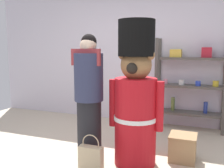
# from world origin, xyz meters

# --- Properties ---
(ground_plane) EXTENTS (6.40, 6.40, 0.00)m
(ground_plane) POSITION_xyz_m (0.00, 0.00, 0.00)
(ground_plane) COLOR beige
(back_wall) EXTENTS (6.40, 0.12, 2.60)m
(back_wall) POSITION_xyz_m (0.00, 2.20, 1.30)
(back_wall) COLOR silver
(back_wall) RESTS_ON ground_plane
(merchandise_shelf) EXTENTS (1.18, 0.35, 1.61)m
(merchandise_shelf) POSITION_xyz_m (0.97, 1.98, 0.84)
(merchandise_shelf) COLOR #4C4742
(merchandise_shelf) RESTS_ON ground_plane
(teddy_bear_guard) EXTENTS (0.69, 0.53, 1.76)m
(teddy_bear_guard) POSITION_xyz_m (0.45, 0.32, 0.82)
(teddy_bear_guard) COLOR red
(teddy_bear_guard) RESTS_ON ground_plane
(person_shopper) EXTENTS (0.38, 0.36, 1.61)m
(person_shopper) POSITION_xyz_m (-0.11, 0.18, 0.82)
(person_shopper) COLOR black
(person_shopper) RESTS_ON ground_plane
(shopping_bag) EXTENTS (0.29, 0.11, 0.45)m
(shopping_bag) POSITION_xyz_m (0.03, -0.08, 0.16)
(shopping_bag) COLOR #C1AD89
(shopping_bag) RESTS_ON ground_plane
(display_crate) EXTENTS (0.34, 0.34, 0.34)m
(display_crate) POSITION_xyz_m (1.00, 0.62, 0.17)
(display_crate) COLOR #9E7A51
(display_crate) RESTS_ON ground_plane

